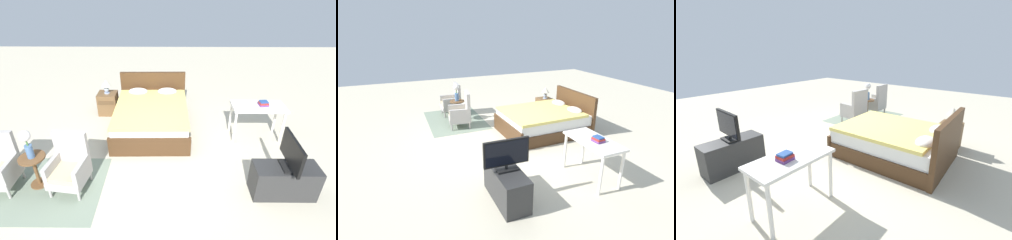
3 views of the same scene
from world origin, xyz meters
The scene contains 12 objects.
ground_plane centered at (0.00, 0.00, 0.00)m, with size 16.00×16.00×0.00m, color beige.
floor_rug centered at (-1.85, -0.73, 0.00)m, with size 2.10×1.50×0.01m.
bed centered at (-0.11, 1.13, 0.30)m, with size 1.57×2.01×0.96m.
armchair_by_window_right centered at (-1.28, -0.67, 0.38)m, with size 0.61×0.61×0.92m.
side_table centered at (-1.85, -0.64, 0.35)m, with size 0.40×0.40×0.56m.
flower_vase centered at (-1.85, -0.64, 0.85)m, with size 0.17×0.17×0.48m.
nightstand centered at (-1.20, 1.81, 0.26)m, with size 0.44×0.41×0.52m.
table_lamp centered at (-1.20, 1.81, 0.74)m, with size 0.22×0.22×0.33m.
tv_stand centered at (2.03, -0.81, 0.26)m, with size 0.96×0.40×0.53m.
tv_flatscreen centered at (2.03, -0.81, 0.78)m, with size 0.21×0.70×0.49m.
vanity_desk centered at (2.03, 0.80, 0.62)m, with size 1.04×0.52×0.73m.
book_stack centered at (2.12, 0.81, 0.77)m, with size 0.18×0.17×0.09m.
Camera 1 is at (0.28, -3.81, 3.08)m, focal length 28.00 mm.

